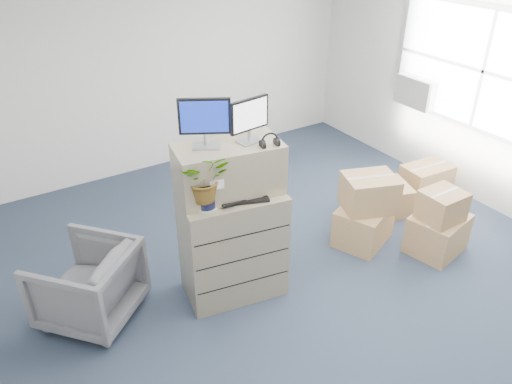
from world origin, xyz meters
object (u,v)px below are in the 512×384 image
at_px(filing_cabinet_lower, 233,244).
at_px(potted_plant, 205,183).
at_px(monitor_left, 205,120).
at_px(water_bottle, 234,177).
at_px(keyboard, 241,198).
at_px(office_chair, 87,281).
at_px(monitor_right, 249,118).

relative_size(filing_cabinet_lower, potted_plant, 2.03).
relative_size(filing_cabinet_lower, monitor_left, 2.52).
bearing_deg(water_bottle, monitor_left, 164.12).
distance_m(monitor_left, water_bottle, 0.64).
height_order(monitor_left, water_bottle, monitor_left).
bearing_deg(keyboard, potted_plant, -165.63).
bearing_deg(keyboard, monitor_left, 151.20).
height_order(keyboard, water_bottle, water_bottle).
bearing_deg(water_bottle, office_chair, 166.61).
height_order(monitor_left, monitor_right, monitor_left).
bearing_deg(office_chair, monitor_right, 125.03).
distance_m(filing_cabinet_lower, water_bottle, 0.71).
bearing_deg(potted_plant, filing_cabinet_lower, 15.40).
bearing_deg(keyboard, filing_cabinet_lower, 125.74).
xyz_separation_m(monitor_left, water_bottle, (0.24, -0.07, -0.59)).
height_order(potted_plant, office_chair, potted_plant).
distance_m(monitor_right, potted_plant, 0.69).
bearing_deg(monitor_right, potted_plant, -177.73).
xyz_separation_m(keyboard, office_chair, (-1.38, 0.51, -0.72)).
height_order(monitor_right, keyboard, monitor_right).
distance_m(monitor_left, keyboard, 0.79).
xyz_separation_m(filing_cabinet_lower, water_bottle, (0.07, 0.05, 0.70)).
height_order(monitor_right, water_bottle, monitor_right).
distance_m(monitor_left, potted_plant, 0.54).
distance_m(monitor_right, office_chair, 2.13).
bearing_deg(filing_cabinet_lower, monitor_left, 154.87).
height_order(monitor_right, office_chair, monitor_right).
height_order(filing_cabinet_lower, keyboard, keyboard).
relative_size(monitor_left, keyboard, 0.90).
relative_size(filing_cabinet_lower, water_bottle, 4.02).
relative_size(potted_plant, office_chair, 0.66).
bearing_deg(monitor_right, water_bottle, 155.37).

